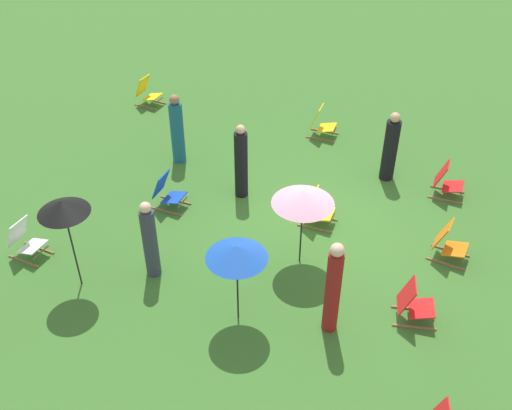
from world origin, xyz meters
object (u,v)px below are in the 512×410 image
deckchair_3 (168,192)px  person_4 (390,148)px  deckchair_8 (25,240)px  deckchair_0 (447,181)px  deckchair_6 (321,123)px  umbrella_1 (303,197)px  umbrella_2 (237,252)px  deckchair_4 (414,304)px  person_0 (150,241)px  deckchair_7 (148,92)px  person_3 (333,289)px  person_1 (241,163)px  umbrella_0 (63,207)px  deckchair_9 (448,243)px  deckchair_2 (316,209)px  person_2 (177,130)px

deckchair_3 → person_4: size_ratio=0.49×
deckchair_3 → deckchair_8: 3.06m
deckchair_0 → deckchair_6: size_ratio=1.00×
umbrella_1 → umbrella_2: bearing=156.3°
deckchair_0 → deckchair_4: size_ratio=1.00×
deckchair_4 → person_0: size_ratio=0.49×
deckchair_7 → person_3: size_ratio=0.44×
deckchair_3 → deckchair_8: bearing=144.4°
umbrella_2 → person_1: person_1 is taller
deckchair_3 → deckchair_6: 4.72m
umbrella_0 → deckchair_3: bearing=-14.8°
deckchair_4 → deckchair_9: (1.81, -0.59, 0.00)m
umbrella_0 → deckchair_9: bearing=-69.5°
umbrella_0 → person_0: size_ratio=1.16×
deckchair_7 → person_1: (-3.54, -3.74, 0.48)m
umbrella_2 → person_4: 5.57m
person_0 → person_3: 3.51m
deckchair_0 → person_0: (-4.02, 5.38, 0.44)m
deckchair_2 → person_3: size_ratio=0.44×
person_1 → umbrella_0: bearing=115.2°
person_2 → deckchair_8: bearing=5.3°
deckchair_9 → person_0: bearing=122.1°
deckchair_9 → deckchair_0: bearing=14.2°
deckchair_7 → deckchair_9: size_ratio=0.99×
umbrella_0 → umbrella_2: size_ratio=1.18×
person_2 → deckchair_4: bearing=84.6°
umbrella_0 → deckchair_0: bearing=-54.9°
deckchair_8 → umbrella_1: (1.19, -5.25, 1.17)m
deckchair_7 → deckchair_2: bearing=-114.6°
deckchair_6 → person_3: (-6.44, -1.23, 0.56)m
deckchair_0 → person_1: person_1 is taller
umbrella_0 → umbrella_2: umbrella_0 is taller
deckchair_6 → deckchair_8: 7.76m
person_1 → person_2: (0.99, 1.86, -0.01)m
umbrella_1 → person_0: 2.94m
umbrella_1 → person_4: person_4 is taller
deckchair_0 → person_1: (-1.13, 4.44, 0.48)m
deckchair_8 → person_2: (4.01, -1.70, 0.47)m
deckchair_4 → deckchair_7: (6.38, 7.63, 0.00)m
umbrella_0 → person_3: size_ratio=1.03×
umbrella_1 → person_0: bearing=111.7°
person_2 → deckchair_6: bearing=151.2°
person_1 → person_3: (-3.41, -2.53, 0.08)m
deckchair_8 → person_2: bearing=-11.7°
deckchair_2 → person_4: (2.10, -1.32, 0.44)m
deckchair_7 → person_4: bearing=-94.4°
umbrella_1 → person_3: (-1.57, -0.83, -0.61)m
umbrella_0 → deckchair_8: bearing=70.9°
deckchair_3 → deckchair_6: (3.85, -2.74, 0.00)m
deckchair_0 → deckchair_7: size_ratio=0.99×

